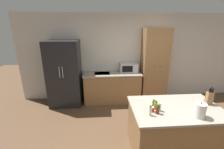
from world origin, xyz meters
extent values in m
plane|color=brown|center=(0.00, 0.00, 0.00)|extent=(14.00, 14.00, 0.00)
cube|color=beige|center=(0.00, 2.33, 1.30)|extent=(7.20, 0.06, 2.60)
cube|color=black|center=(-2.19, 1.95, 0.93)|extent=(0.89, 0.70, 1.86)
cylinder|color=silver|center=(-2.23, 1.59, 1.08)|extent=(0.02, 0.02, 0.30)
cylinder|color=silver|center=(-2.15, 1.59, 1.08)|extent=(0.02, 0.02, 0.30)
cube|color=olive|center=(-0.82, 2.01, 0.43)|extent=(1.66, 0.59, 0.87)
cube|color=gray|center=(-0.82, 2.01, 0.88)|extent=(1.70, 0.63, 0.03)
cube|color=#9EA0A3|center=(-1.12, 2.01, 0.90)|extent=(0.44, 0.34, 0.01)
cube|color=olive|center=(0.44, 2.04, 1.09)|extent=(0.73, 0.52, 2.18)
sphere|color=black|center=(0.35, 1.77, 1.14)|extent=(0.02, 0.02, 0.02)
sphere|color=black|center=(0.53, 1.77, 1.14)|extent=(0.02, 0.02, 0.02)
cube|color=olive|center=(0.13, -0.02, 0.43)|extent=(1.48, 0.93, 0.85)
cube|color=gray|center=(0.13, -0.02, 0.87)|extent=(1.54, 0.99, 0.03)
cube|color=#B2B5B7|center=(-0.32, 2.11, 1.03)|extent=(0.52, 0.34, 0.27)
cube|color=black|center=(-0.38, 1.93, 1.03)|extent=(0.31, 0.01, 0.19)
cube|color=olive|center=(0.76, 0.05, 1.00)|extent=(0.11, 0.07, 0.23)
cylinder|color=black|center=(0.72, 0.04, 1.16)|extent=(0.02, 0.02, 0.08)
cylinder|color=black|center=(0.74, 0.04, 1.16)|extent=(0.02, 0.02, 0.09)
cylinder|color=black|center=(0.76, 0.04, 1.17)|extent=(0.02, 0.02, 0.11)
cylinder|color=black|center=(0.77, 0.04, 1.15)|extent=(0.02, 0.02, 0.06)
cylinder|color=black|center=(0.79, 0.04, 1.16)|extent=(0.02, 0.02, 0.08)
cylinder|color=beige|center=(-0.40, -0.23, 0.96)|extent=(0.04, 0.04, 0.14)
cylinder|color=#286628|center=(-0.40, -0.23, 1.04)|extent=(0.03, 0.03, 0.03)
cylinder|color=#563319|center=(-0.26, -0.19, 0.96)|extent=(0.06, 0.06, 0.14)
cylinder|color=#286628|center=(-0.26, -0.19, 1.04)|extent=(0.05, 0.05, 0.03)
cylinder|color=#337033|center=(-0.27, 0.01, 0.96)|extent=(0.04, 0.04, 0.14)
cylinder|color=#E5DB4C|center=(-0.27, 0.01, 1.04)|extent=(0.03, 0.03, 0.03)
cylinder|color=beige|center=(-0.21, -0.11, 0.95)|extent=(0.05, 0.05, 0.12)
cylinder|color=silver|center=(-0.21, -0.11, 1.02)|extent=(0.04, 0.04, 0.03)
cylinder|color=orange|center=(-0.25, -0.06, 0.95)|extent=(0.06, 0.06, 0.13)
cylinder|color=#286628|center=(-0.25, -0.06, 1.03)|extent=(0.04, 0.04, 0.03)
cylinder|color=#B2281E|center=(-0.33, -0.12, 0.92)|extent=(0.06, 0.06, 0.07)
cylinder|color=silver|center=(-0.33, -0.12, 0.96)|extent=(0.05, 0.05, 0.01)
cylinder|color=white|center=(0.34, -0.32, 1.00)|extent=(0.17, 0.17, 0.22)
sphere|color=#262628|center=(0.34, -0.32, 1.12)|extent=(0.02, 0.02, 0.02)
camera|label=1|loc=(-1.14, -2.21, 2.21)|focal=24.00mm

